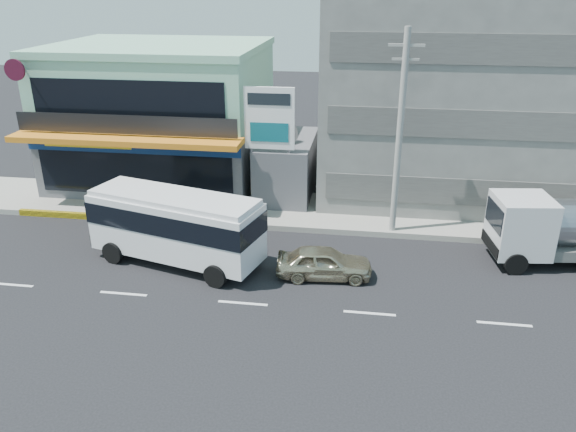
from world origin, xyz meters
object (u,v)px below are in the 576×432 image
Objects in this scene: concrete_building at (469,72)px; satellite_dish at (285,142)px; billboard at (270,126)px; utility_pole_near at (399,135)px; minibus at (176,223)px; tanker_truck at (575,229)px; shop_building at (163,118)px; sedan at (324,263)px; motorcycle_rider at (179,235)px.

concrete_building is 11.30m from satellite_dish.
billboard is 6.75m from utility_pole_near.
billboard is 0.84× the size of minibus.
billboard is 15.17m from tanker_truck.
shop_building is 3.04× the size of sedan.
concrete_building reaches higher than shop_building.
billboard is at bearing 54.99° from motorcycle_rider.
shop_building is 8.54m from satellite_dish.
shop_building is at bearing 154.94° from utility_pole_near.
billboard is 1.69× the size of sedan.
concrete_building reaches higher than utility_pole_near.
sedan is (3.50, -6.58, -4.23)m from billboard.
utility_pole_near reaches higher than minibus.
shop_building is 8.92m from billboard.
motorcycle_rider reaches higher than sedan.
satellite_dish is at bearing -20.21° from shop_building.
utility_pole_near reaches higher than billboard.
motorcycle_rider is (4.00, -9.74, -3.22)m from shop_building.
sedan is at bearing -119.48° from concrete_building.
utility_pole_near is 11.37m from motorcycle_rider.
minibus is 1.70m from motorcycle_rider.
shop_building is at bearing 111.71° from minibus.
minibus reaches higher than sedan.
sedan is 7.18m from motorcycle_rider.
utility_pole_near reaches higher than satellite_dish.
minibus is at bearing 81.44° from sedan.
satellite_dish is (-10.00, -4.00, -3.42)m from concrete_building.
motorcycle_rider is (-14.00, -10.80, -6.22)m from concrete_building.
sedan is (3.00, -8.38, -2.88)m from satellite_dish.
tanker_truck is at bearing -13.04° from utility_pole_near.
tanker_truck is (13.87, -5.42, -1.90)m from satellite_dish.
concrete_building is 1.95× the size of minibus.
satellite_dish is 0.22× the size of billboard.
concrete_building is 1.60× the size of utility_pole_near.
minibus is (-3.15, -6.18, -2.97)m from billboard.
minibus reaches higher than motorcycle_rider.
billboard is at bearing 165.85° from tanker_truck.
satellite_dish is 8.37m from motorcycle_rider.
utility_pole_near reaches higher than tanker_truck.
shop_building reaches higher than sedan.
billboard is at bearing -32.32° from shop_building.
utility_pole_near reaches higher than motorcycle_rider.
utility_pole_near is at bearing -30.96° from satellite_dish.
minibus is (4.35, -10.93, -2.04)m from shop_building.
utility_pole_near is at bearing -15.48° from billboard.
motorcycle_rider is at bearing 72.13° from sedan.
tanker_truck is at bearing -67.66° from concrete_building.
tanker_truck is (7.87, -1.82, -3.47)m from utility_pole_near.
minibus is 3.47× the size of motorcycle_rider.
concrete_building is at bearing 62.24° from utility_pole_near.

